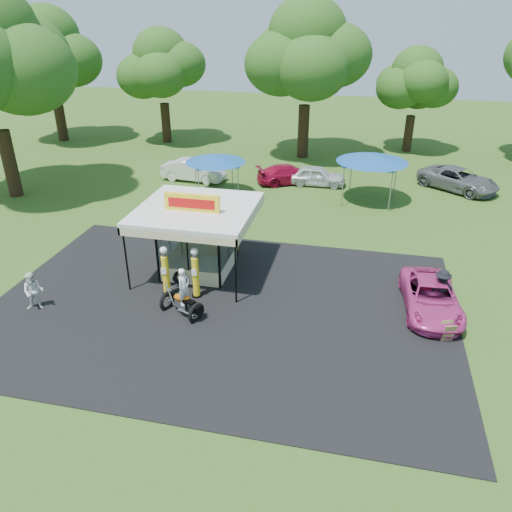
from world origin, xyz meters
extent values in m
plane|color=#34561B|center=(0.00, 0.00, 0.00)|extent=(120.00, 120.00, 0.00)
cube|color=black|center=(0.00, 2.00, 0.02)|extent=(20.00, 14.00, 0.04)
cube|color=white|center=(-2.00, 5.00, 0.03)|extent=(3.00, 3.00, 0.06)
cube|color=white|center=(-2.00, 5.00, 3.29)|extent=(5.40, 5.40, 0.18)
cube|color=yellow|center=(-2.00, 4.50, 3.78)|extent=(2.60, 0.25, 0.80)
cube|color=red|center=(-2.00, 4.37, 3.78)|extent=(2.21, 0.02, 0.45)
cylinder|color=black|center=(-4.55, 2.45, 1.60)|extent=(0.08, 0.08, 3.20)
cylinder|color=black|center=(0.55, 2.45, 1.60)|extent=(0.08, 0.08, 3.20)
cylinder|color=black|center=(-2.68, 2.41, 0.05)|extent=(0.46, 0.46, 0.10)
cylinder|color=yellow|center=(-2.68, 2.41, 1.04)|extent=(0.31, 0.31, 1.87)
cylinder|color=silver|center=(-2.68, 2.41, 2.07)|extent=(0.21, 0.21, 0.21)
sphere|color=white|center=(-2.68, 2.41, 2.28)|extent=(0.33, 0.33, 0.33)
cube|color=white|center=(-2.68, 2.22, 1.35)|extent=(0.23, 0.02, 0.31)
cylinder|color=black|center=(-1.33, 2.57, 0.05)|extent=(0.46, 0.46, 0.10)
cylinder|color=yellow|center=(-1.33, 2.57, 1.04)|extent=(0.31, 0.31, 1.87)
cylinder|color=silver|center=(-1.33, 2.57, 2.08)|extent=(0.21, 0.21, 0.21)
sphere|color=white|center=(-1.33, 2.57, 2.29)|extent=(0.33, 0.33, 0.33)
cube|color=white|center=(-1.33, 2.39, 1.35)|extent=(0.23, 0.02, 0.31)
torus|color=black|center=(-2.25, 1.39, 0.38)|extent=(0.52, 0.92, 0.93)
torus|color=black|center=(-0.73, 0.75, 0.38)|extent=(0.52, 0.92, 0.93)
cube|color=silver|center=(-1.44, 1.05, 0.55)|extent=(0.68, 0.52, 0.33)
ellipsoid|color=#C4650D|center=(-1.44, 1.05, 0.86)|extent=(0.71, 0.40, 0.33)
cube|color=black|center=(-1.09, 0.90, 0.79)|extent=(0.67, 0.50, 0.11)
cube|color=black|center=(-0.70, 0.73, 0.61)|extent=(0.50, 0.50, 0.31)
cylinder|color=silver|center=(-2.10, 1.33, 0.77)|extent=(0.47, 0.25, 0.98)
cylinder|color=silver|center=(-1.95, 1.26, 1.16)|extent=(0.31, 0.63, 0.06)
sphere|color=silver|center=(-2.12, 1.33, 0.94)|extent=(0.18, 0.18, 0.18)
imported|color=white|center=(-1.29, 0.98, 1.43)|extent=(0.60, 0.71, 1.65)
torus|color=black|center=(-2.43, 3.44, 0.36)|extent=(0.73, 0.35, 0.74)
torus|color=black|center=(-2.56, 3.58, 0.36)|extent=(0.74, 0.39, 0.74)
cube|color=#593819|center=(9.34, 1.43, 0.43)|extent=(0.51, 0.35, 0.85)
cube|color=#593819|center=(9.34, 1.63, 0.43)|extent=(0.51, 0.35, 0.85)
imported|color=yellow|center=(-2.00, 7.20, 0.48)|extent=(2.82, 1.13, 0.96)
imported|color=#D3398B|center=(8.86, 3.69, 0.67)|extent=(2.55, 4.96, 1.34)
imported|color=white|center=(-7.81, 0.09, 0.88)|extent=(1.02, 0.90, 1.76)
imported|color=black|center=(9.26, 4.00, 0.93)|extent=(1.34, 0.98, 1.86)
imported|color=white|center=(-6.93, 18.44, 0.78)|extent=(4.87, 2.03, 1.56)
imported|color=#A50C2F|center=(0.11, 19.39, 0.68)|extent=(5.01, 3.84, 1.35)
imported|color=silver|center=(2.19, 19.36, 0.70)|extent=(4.15, 1.72, 1.41)
imported|color=slate|center=(12.10, 20.51, 0.78)|extent=(6.00, 5.41, 1.55)
cylinder|color=gray|center=(-5.63, 17.00, 1.13)|extent=(0.06, 0.06, 2.26)
cylinder|color=gray|center=(-3.01, 17.00, 1.13)|extent=(0.06, 0.06, 2.26)
cylinder|color=gray|center=(-5.63, 14.37, 1.13)|extent=(0.06, 0.06, 2.26)
cylinder|color=gray|center=(-3.01, 14.37, 1.13)|extent=(0.06, 0.06, 2.26)
cube|color=#174B96|center=(-4.32, 15.69, 2.32)|extent=(2.83, 2.83, 0.11)
cone|color=#174B96|center=(-4.32, 15.69, 2.61)|extent=(4.07, 4.07, 0.47)
cylinder|color=gray|center=(4.45, 18.36, 1.29)|extent=(0.06, 0.06, 2.58)
cylinder|color=gray|center=(7.47, 18.36, 1.29)|extent=(0.06, 0.06, 2.58)
cylinder|color=gray|center=(4.45, 15.34, 1.29)|extent=(0.06, 0.06, 2.58)
cylinder|color=gray|center=(7.47, 15.34, 1.29)|extent=(0.06, 0.06, 2.58)
cube|color=#174B96|center=(5.96, 16.85, 2.65)|extent=(3.23, 3.23, 0.13)
cone|color=#174B96|center=(5.96, 16.85, 2.98)|extent=(4.65, 4.65, 0.54)
cylinder|color=black|center=(-23.36, 27.45, 2.09)|extent=(0.94, 0.94, 4.19)
ellipsoid|color=#244A15|center=(-23.36, 27.45, 7.48)|extent=(9.89, 9.89, 8.48)
cylinder|color=black|center=(-13.28, 29.09, 1.80)|extent=(0.85, 0.85, 3.59)
ellipsoid|color=#244A15|center=(-13.28, 29.09, 6.37)|extent=(8.33, 8.33, 7.14)
cylinder|color=black|center=(0.14, 26.70, 2.18)|extent=(0.94, 0.94, 4.37)
ellipsoid|color=#244A15|center=(0.14, 26.70, 7.86)|extent=(10.48, 10.48, 8.98)
cylinder|color=black|center=(9.05, 30.72, 1.56)|extent=(0.78, 0.78, 3.11)
ellipsoid|color=#244A15|center=(9.05, 30.72, 5.54)|extent=(7.27, 7.27, 6.23)
cylinder|color=black|center=(-17.88, 12.64, 2.25)|extent=(0.90, 0.90, 4.50)
camera|label=1|loc=(5.53, -15.74, 11.90)|focal=35.00mm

